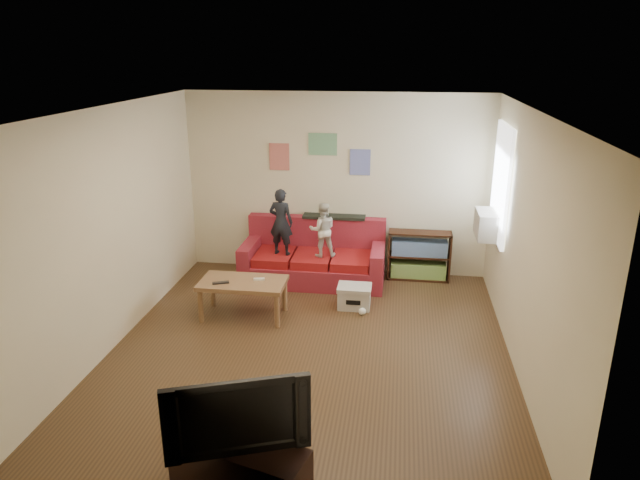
# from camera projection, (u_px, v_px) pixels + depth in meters

# --- Properties ---
(room_shell) EXTENTS (4.52, 5.02, 2.72)m
(room_shell) POSITION_uv_depth(u_px,v_px,m) (310.00, 237.00, 6.13)
(room_shell) COLOR #513922
(room_shell) RESTS_ON ground
(sofa) EXTENTS (2.07, 0.95, 0.91)m
(sofa) POSITION_uv_depth(u_px,v_px,m) (314.00, 260.00, 8.44)
(sofa) COLOR maroon
(sofa) RESTS_ON ground
(child_a) EXTENTS (0.39, 0.29, 0.97)m
(child_a) POSITION_uv_depth(u_px,v_px,m) (281.00, 222.00, 8.14)
(child_a) COLOR black
(child_a) RESTS_ON sofa
(child_b) EXTENTS (0.44, 0.38, 0.79)m
(child_b) POSITION_uv_depth(u_px,v_px,m) (322.00, 230.00, 8.09)
(child_b) COLOR silver
(child_b) RESTS_ON sofa
(coffee_table) EXTENTS (1.08, 0.60, 0.49)m
(coffee_table) POSITION_uv_depth(u_px,v_px,m) (243.00, 286.00, 7.22)
(coffee_table) COLOR olive
(coffee_table) RESTS_ON ground
(remote) EXTENTS (0.21, 0.12, 0.02)m
(remote) POSITION_uv_depth(u_px,v_px,m) (221.00, 283.00, 7.12)
(remote) COLOR black
(remote) RESTS_ON coffee_table
(game_controller) EXTENTS (0.15, 0.07, 0.03)m
(game_controller) POSITION_uv_depth(u_px,v_px,m) (259.00, 279.00, 7.21)
(game_controller) COLOR white
(game_controller) RESTS_ON coffee_table
(bookshelf) EXTENTS (0.92, 0.27, 0.73)m
(bookshelf) POSITION_uv_depth(u_px,v_px,m) (419.00, 258.00, 8.44)
(bookshelf) COLOR #321A0E
(bookshelf) RESTS_ON ground
(window) EXTENTS (0.04, 1.08, 1.48)m
(window) POSITION_uv_depth(u_px,v_px,m) (501.00, 183.00, 7.29)
(window) COLOR white
(window) RESTS_ON room_shell
(ac_unit) EXTENTS (0.28, 0.55, 0.35)m
(ac_unit) POSITION_uv_depth(u_px,v_px,m) (487.00, 225.00, 7.48)
(ac_unit) COLOR #B7B2A3
(ac_unit) RESTS_ON window
(artwork_left) EXTENTS (0.30, 0.01, 0.40)m
(artwork_left) POSITION_uv_depth(u_px,v_px,m) (279.00, 157.00, 8.44)
(artwork_left) COLOR #D87266
(artwork_left) RESTS_ON room_shell
(artwork_center) EXTENTS (0.42, 0.01, 0.32)m
(artwork_center) POSITION_uv_depth(u_px,v_px,m) (323.00, 144.00, 8.29)
(artwork_center) COLOR #72B27F
(artwork_center) RESTS_ON room_shell
(artwork_right) EXTENTS (0.30, 0.01, 0.38)m
(artwork_right) POSITION_uv_depth(u_px,v_px,m) (360.00, 162.00, 8.30)
(artwork_right) COLOR #727FCC
(artwork_right) RESTS_ON room_shell
(file_box) EXTENTS (0.44, 0.34, 0.30)m
(file_box) POSITION_uv_depth(u_px,v_px,m) (354.00, 296.00, 7.56)
(file_box) COLOR silver
(file_box) RESTS_ON ground
(tv_stand) EXTENTS (1.15, 0.66, 0.41)m
(tv_stand) POSITION_uv_depth(u_px,v_px,m) (240.00, 467.00, 4.41)
(tv_stand) COLOR black
(tv_stand) RESTS_ON ground
(television) EXTENTS (1.06, 0.51, 0.62)m
(television) POSITION_uv_depth(u_px,v_px,m) (237.00, 410.00, 4.25)
(television) COLOR black
(television) RESTS_ON tv_stand
(tissue) EXTENTS (0.11, 0.11, 0.10)m
(tissue) POSITION_uv_depth(u_px,v_px,m) (362.00, 312.00, 7.36)
(tissue) COLOR white
(tissue) RESTS_ON ground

